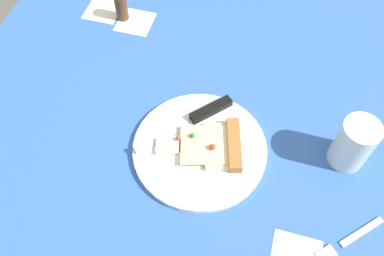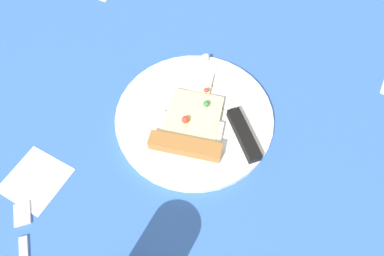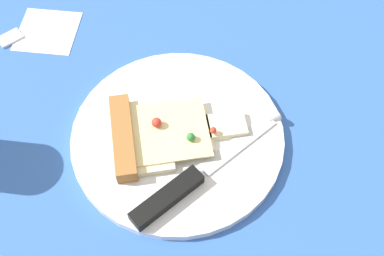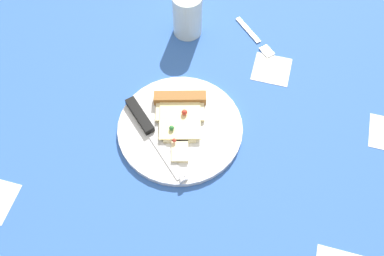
# 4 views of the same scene
# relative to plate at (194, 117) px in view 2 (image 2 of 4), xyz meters

# --- Properties ---
(ground_plane) EXTENTS (1.19, 1.19, 0.03)m
(ground_plane) POSITION_rel_plate_xyz_m (-0.04, -0.00, -0.02)
(ground_plane) COLOR #3360B7
(ground_plane) RESTS_ON ground
(plate) EXTENTS (0.28, 0.28, 0.01)m
(plate) POSITION_rel_plate_xyz_m (0.00, 0.00, 0.00)
(plate) COLOR silver
(plate) RESTS_ON ground_plane
(pizza_slice) EXTENTS (0.14, 0.19, 0.03)m
(pizza_slice) POSITION_rel_plate_xyz_m (-0.01, 0.03, 0.01)
(pizza_slice) COLOR beige
(pizza_slice) RESTS_ON plate
(knife) EXTENTS (0.19, 0.18, 0.02)m
(knife) POSITION_rel_plate_xyz_m (-0.06, -0.03, 0.01)
(knife) COLOR silver
(knife) RESTS_ON plate
(fork) EXTENTS (0.12, 0.12, 0.01)m
(fork) POSITION_rel_plate_xyz_m (0.11, 0.31, -0.00)
(fork) COLOR silver
(fork) RESTS_ON ground_plane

